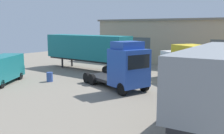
# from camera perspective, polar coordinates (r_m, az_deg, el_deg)

# --- Properties ---
(ground_plane) EXTENTS (60.00, 60.00, 0.00)m
(ground_plane) POSITION_cam_1_polar(r_m,az_deg,el_deg) (22.50, 0.94, -4.31)
(ground_plane) COLOR gray
(warehouse_building) EXTENTS (25.69, 8.20, 6.12)m
(warehouse_building) POSITION_cam_1_polar(r_m,az_deg,el_deg) (38.07, 16.31, 5.40)
(warehouse_building) COLOR tan
(warehouse_building) RESTS_ON ground_plane
(tractor_unit_blue) EXTENTS (6.86, 4.53, 3.97)m
(tractor_unit_blue) POSITION_cam_1_polar(r_m,az_deg,el_deg) (20.85, 2.85, -0.15)
(tractor_unit_blue) COLOR #2347A3
(tractor_unit_blue) RESTS_ON ground_plane
(container_trailer_orange) EXTENTS (11.51, 3.18, 4.09)m
(container_trailer_orange) POSITION_cam_1_polar(r_m,az_deg,el_deg) (30.96, -5.44, 4.15)
(container_trailer_orange) COLOR #197075
(container_trailer_orange) RESTS_ON ground_plane
(box_truck_white) EXTENTS (7.07, 5.87, 3.44)m
(box_truck_white) POSITION_cam_1_polar(r_m,az_deg,el_deg) (25.07, 17.06, 1.09)
(box_truck_white) COLOR silver
(box_truck_white) RESTS_ON ground_plane
(container_trailer_green) EXTENTS (3.23, 10.59, 4.04)m
(container_trailer_green) POSITION_cam_1_polar(r_m,az_deg,el_deg) (14.73, 21.88, -1.73)
(container_trailer_green) COLOR gray
(container_trailer_green) RESTS_ON ground_plane
(delivery_van_teal) EXTENTS (4.49, 5.66, 2.48)m
(delivery_van_teal) POSITION_cam_1_polar(r_m,az_deg,el_deg) (25.72, -22.75, -0.27)
(delivery_van_teal) COLOR #197075
(delivery_van_teal) RESTS_ON ground_plane
(oil_drum) EXTENTS (0.58, 0.58, 0.88)m
(oil_drum) POSITION_cam_1_polar(r_m,az_deg,el_deg) (25.17, -13.41, -2.11)
(oil_drum) COLOR #33519E
(oil_drum) RESTS_ON ground_plane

